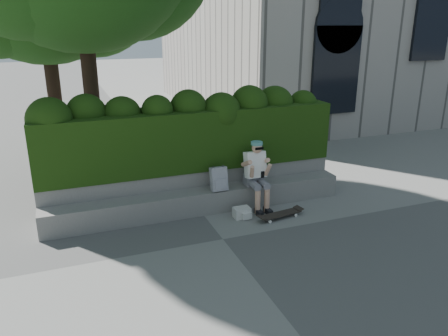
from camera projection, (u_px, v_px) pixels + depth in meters
name	position (u px, v px, depth m)	size (l,w,h in m)	color
ground	(223.00, 239.00, 7.61)	(80.00, 80.00, 0.00)	slate
bench_ledge	(201.00, 201.00, 8.64)	(6.00, 0.45, 0.45)	gray
planter_wall	(193.00, 186.00, 9.01)	(6.00, 0.50, 0.75)	gray
hedge	(189.00, 138.00, 8.90)	(6.00, 1.00, 1.20)	black
person	(256.00, 172.00, 8.69)	(0.40, 0.76, 1.38)	slate
skateboard	(280.00, 214.00, 8.41)	(0.89, 0.34, 0.09)	black
backpack_plaid	(219.00, 179.00, 8.52)	(0.32, 0.17, 0.47)	silver
backpack_ground	(242.00, 213.00, 8.42)	(0.32, 0.22, 0.20)	beige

